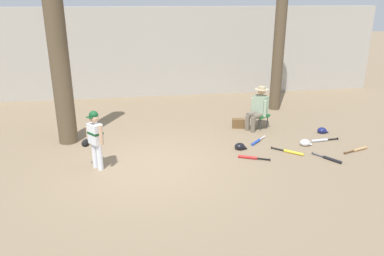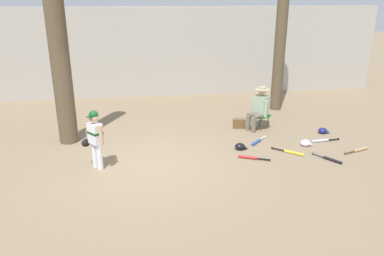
# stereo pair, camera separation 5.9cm
# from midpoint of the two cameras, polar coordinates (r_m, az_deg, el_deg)

# --- Properties ---
(ground_plane) EXTENTS (60.00, 60.00, 0.00)m
(ground_plane) POSITION_cam_midpoint_polar(r_m,az_deg,el_deg) (8.29, -6.21, -5.80)
(ground_plane) COLOR #7F6B51
(concrete_back_wall) EXTENTS (18.00, 0.36, 3.20)m
(concrete_back_wall) POSITION_cam_midpoint_polar(r_m,az_deg,el_deg) (13.93, -7.73, 11.35)
(concrete_back_wall) COLOR #ADA89E
(concrete_back_wall) RESTS_ON ground
(tree_near_player) EXTENTS (0.69, 0.69, 5.15)m
(tree_near_player) POSITION_cam_midpoint_polar(r_m,az_deg,el_deg) (9.55, -19.46, 10.65)
(tree_near_player) COLOR brown
(tree_near_player) RESTS_ON ground
(tree_behind_spectator) EXTENTS (0.49, 0.49, 5.87)m
(tree_behind_spectator) POSITION_cam_midpoint_polar(r_m,az_deg,el_deg) (12.24, 13.67, 15.05)
(tree_behind_spectator) COLOR brown
(tree_behind_spectator) RESTS_ON ground
(young_ballplayer) EXTENTS (0.54, 0.49, 1.31)m
(young_ballplayer) POSITION_cam_midpoint_polar(r_m,az_deg,el_deg) (8.12, -14.44, -1.18)
(young_ballplayer) COLOR white
(young_ballplayer) RESTS_ON ground
(folding_stool) EXTENTS (0.55, 0.55, 0.41)m
(folding_stool) POSITION_cam_midpoint_polar(r_m,az_deg,el_deg) (10.63, 10.63, 1.83)
(folding_stool) COLOR #196B2D
(folding_stool) RESTS_ON ground
(seated_spectator) EXTENTS (0.66, 0.57, 1.20)m
(seated_spectator) POSITION_cam_midpoint_polar(r_m,az_deg,el_deg) (10.48, 10.38, 3.17)
(seated_spectator) COLOR #6B6051
(seated_spectator) RESTS_ON ground
(handbag_beside_stool) EXTENTS (0.37, 0.24, 0.26)m
(handbag_beside_stool) POSITION_cam_midpoint_polar(r_m,az_deg,el_deg) (10.63, 7.37, 0.69)
(handbag_beside_stool) COLOR brown
(handbag_beside_stool) RESTS_ON ground
(bat_aluminum_silver) EXTENTS (0.77, 0.13, 0.07)m
(bat_aluminum_silver) POSITION_cam_midpoint_polar(r_m,az_deg,el_deg) (10.14, 19.43, -1.82)
(bat_aluminum_silver) COLOR #B7BCC6
(bat_aluminum_silver) RESTS_ON ground
(bat_blue_youth) EXTENTS (0.54, 0.55, 0.07)m
(bat_blue_youth) POSITION_cam_midpoint_polar(r_m,az_deg,el_deg) (9.65, 10.12, -2.06)
(bat_blue_youth) COLOR #2347AD
(bat_blue_youth) RESTS_ON ground
(bat_red_barrel) EXTENTS (0.69, 0.36, 0.07)m
(bat_red_barrel) POSITION_cam_midpoint_polar(r_m,az_deg,el_deg) (8.68, 9.09, -4.50)
(bat_red_barrel) COLOR red
(bat_red_barrel) RESTS_ON ground
(bat_black_composite) EXTENTS (0.45, 0.65, 0.07)m
(bat_black_composite) POSITION_cam_midpoint_polar(r_m,az_deg,el_deg) (9.06, 20.57, -4.50)
(bat_black_composite) COLOR black
(bat_black_composite) RESTS_ON ground
(bat_yellow_trainer) EXTENTS (0.63, 0.58, 0.07)m
(bat_yellow_trainer) POSITION_cam_midpoint_polar(r_m,az_deg,el_deg) (9.18, 15.14, -3.60)
(bat_yellow_trainer) COLOR yellow
(bat_yellow_trainer) RESTS_ON ground
(bat_wood_tan) EXTENTS (0.74, 0.31, 0.07)m
(bat_wood_tan) POSITION_cam_midpoint_polar(r_m,az_deg,el_deg) (9.86, 24.31, -3.07)
(bat_wood_tan) COLOR tan
(bat_wood_tan) RESTS_ON ground
(batting_helmet_black) EXTENTS (0.30, 0.23, 0.17)m
(batting_helmet_black) POSITION_cam_midpoint_polar(r_m,az_deg,el_deg) (9.16, 7.54, -2.83)
(batting_helmet_black) COLOR black
(batting_helmet_black) RESTS_ON ground
(batting_helmet_navy) EXTENTS (0.29, 0.23, 0.17)m
(batting_helmet_navy) POSITION_cam_midpoint_polar(r_m,az_deg,el_deg) (10.76, 19.53, -0.40)
(batting_helmet_navy) COLOR navy
(batting_helmet_navy) RESTS_ON ground
(batting_helmet_white) EXTENTS (0.29, 0.23, 0.17)m
(batting_helmet_white) POSITION_cam_midpoint_polar(r_m,az_deg,el_deg) (9.73, 17.14, -2.21)
(batting_helmet_white) COLOR silver
(batting_helmet_white) RESTS_ON ground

